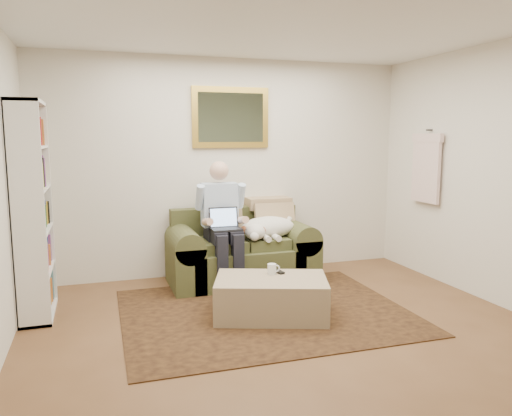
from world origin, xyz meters
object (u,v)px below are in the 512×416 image
laptop (225,223)px  coffee_mug (272,269)px  sleeping_dog (268,227)px  bookshelf (33,210)px  ottoman (271,297)px  sofa (241,257)px  seated_man (223,225)px

laptop → coffee_mug: laptop is taller
sleeping_dog → bookshelf: size_ratio=0.34×
ottoman → bookshelf: 2.36m
sofa → sleeping_dog: bearing=-15.7°
ottoman → coffee_mug: (0.05, 0.13, 0.24)m
sofa → laptop: bearing=-139.0°
coffee_mug → bookshelf: 2.30m
coffee_mug → bookshelf: (-2.13, 0.62, 0.58)m
sleeping_dog → ottoman: 1.25m
seated_man → coffee_mug: seated_man is taller
coffee_mug → seated_man: bearing=104.7°
seated_man → ottoman: size_ratio=1.37×
sofa → sleeping_dog: sofa is taller
seated_man → laptop: (-0.00, -0.06, 0.03)m
bookshelf → sofa: bearing=11.7°
laptop → coffee_mug: (0.24, -0.85, -0.31)m
seated_man → bookshelf: (-1.89, -0.29, 0.30)m
seated_man → sleeping_dog: size_ratio=2.04×
laptop → sleeping_dog: (0.55, 0.13, -0.10)m
sleeping_dog → coffee_mug: sleeping_dog is taller
sleeping_dog → bookshelf: bearing=-171.6°
sofa → coffee_mug: 1.08m
sofa → bookshelf: size_ratio=0.83×
seated_man → coffee_mug: (0.24, -0.92, -0.28)m
laptop → bookshelf: bearing=-173.2°
coffee_mug → ottoman: bearing=-112.0°
laptop → bookshelf: bookshelf is taller
sleeping_dog → coffee_mug: 1.05m
bookshelf → ottoman: bearing=-19.8°
sleeping_dog → bookshelf: 2.49m
seated_man → laptop: bearing=-90.0°
sleeping_dog → bookshelf: (-2.44, -0.36, 0.36)m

